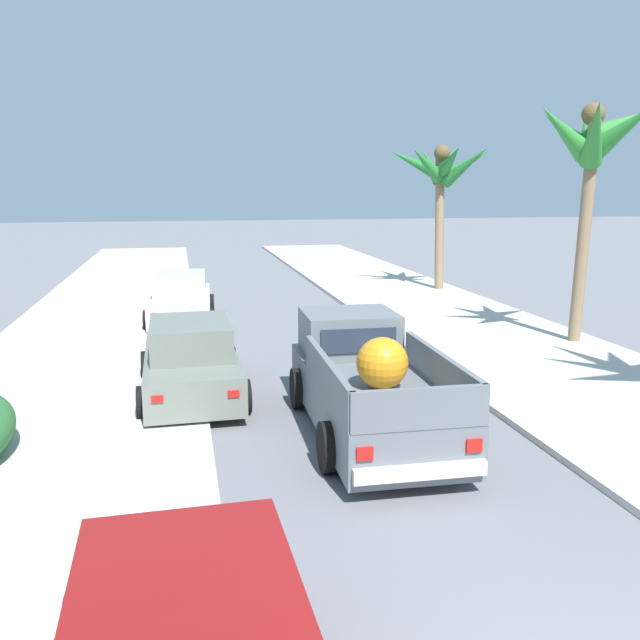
% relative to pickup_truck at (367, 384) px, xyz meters
% --- Properties ---
extents(sidewalk_left, '(5.37, 60.00, 0.12)m').
position_rel_pickup_truck_xyz_m(sidewalk_left, '(-5.35, 4.78, -0.74)').
color(sidewalk_left, beige).
rests_on(sidewalk_left, ground).
extents(sidewalk_right, '(5.37, 60.00, 0.12)m').
position_rel_pickup_truck_xyz_m(sidewalk_right, '(5.18, 4.78, -0.74)').
color(sidewalk_right, beige).
rests_on(sidewalk_right, ground).
extents(curb_left, '(0.16, 60.00, 0.10)m').
position_rel_pickup_truck_xyz_m(curb_left, '(-4.06, 4.78, -0.75)').
color(curb_left, silver).
rests_on(curb_left, ground).
extents(curb_right, '(0.16, 60.00, 0.10)m').
position_rel_pickup_truck_xyz_m(curb_right, '(3.89, 4.78, -0.75)').
color(curb_right, silver).
rests_on(curb_right, ground).
extents(pickup_truck, '(2.31, 5.25, 1.82)m').
position_rel_pickup_truck_xyz_m(pickup_truck, '(0.00, 0.00, 0.00)').
color(pickup_truck, slate).
rests_on(pickup_truck, ground).
extents(car_left_near, '(2.17, 4.32, 1.54)m').
position_rel_pickup_truck_xyz_m(car_left_near, '(-3.08, 10.02, -0.09)').
color(car_left_near, silver).
rests_on(car_left_near, ground).
extents(car_right_mid, '(2.09, 4.29, 1.54)m').
position_rel_pickup_truck_xyz_m(car_right_mid, '(-2.92, 2.49, -0.09)').
color(car_right_mid, slate).
rests_on(car_right_mid, ground).
extents(palm_tree_right_fore, '(3.43, 3.44, 6.23)m').
position_rel_pickup_truck_xyz_m(palm_tree_right_fore, '(7.01, 4.63, 4.33)').
color(palm_tree_right_fore, '#846B4C').
rests_on(palm_tree_right_fore, ground).
extents(palm_tree_left_mid, '(4.06, 4.07, 5.75)m').
position_rel_pickup_truck_xyz_m(palm_tree_left_mid, '(7.05, 14.23, 3.92)').
color(palm_tree_left_mid, '#846B4C').
rests_on(palm_tree_left_mid, ground).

